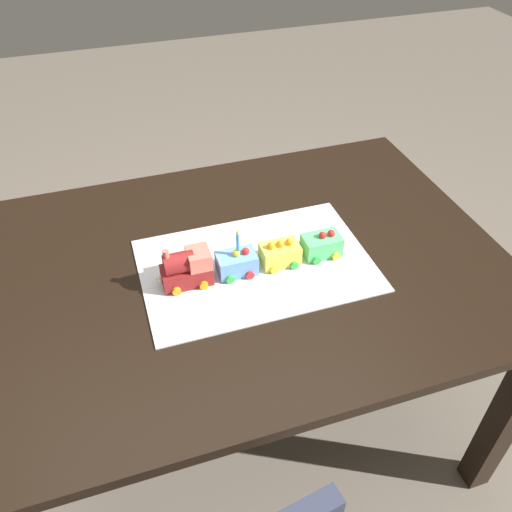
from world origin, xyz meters
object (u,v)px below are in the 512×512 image
cake_car_flatbed_lemon (280,254)px  birthday_candle (238,240)px  dining_table (243,290)px  cake_locomotive (187,268)px  cake_car_tanker_mint_green (322,245)px  cake_car_caboose_sky_blue (237,263)px

cake_car_flatbed_lemon → birthday_candle: bearing=180.0°
dining_table → cake_car_flatbed_lemon: (0.09, -0.04, 0.14)m
cake_locomotive → birthday_candle: bearing=0.0°
cake_locomotive → cake_car_flatbed_lemon: bearing=-0.0°
cake_car_tanker_mint_green → cake_car_caboose_sky_blue: bearing=180.0°
dining_table → cake_car_tanker_mint_green: 0.26m
cake_car_flatbed_lemon → dining_table: bearing=158.7°
dining_table → cake_car_tanker_mint_green: cake_car_tanker_mint_green is taller
cake_car_caboose_sky_blue → cake_car_flatbed_lemon: bearing=0.0°
cake_locomotive → cake_car_caboose_sky_blue: bearing=-0.0°
cake_locomotive → cake_car_caboose_sky_blue: size_ratio=1.40×
birthday_candle → cake_car_flatbed_lemon: bearing=-0.0°
cake_locomotive → birthday_candle: (0.13, 0.00, 0.06)m
dining_table → birthday_candle: 0.22m
cake_locomotive → dining_table: bearing=13.3°
cake_car_tanker_mint_green → birthday_candle: size_ratio=1.56×
cake_car_flatbed_lemon → birthday_candle: size_ratio=1.56×
dining_table → cake_car_caboose_sky_blue: (-0.02, -0.04, 0.14)m
cake_car_tanker_mint_green → dining_table: bearing=170.3°
dining_table → cake_car_flatbed_lemon: size_ratio=14.00×
cake_locomotive → cake_car_flatbed_lemon: (0.25, -0.00, -0.02)m
cake_car_caboose_sky_blue → cake_car_flatbed_lemon: (0.12, 0.00, 0.00)m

